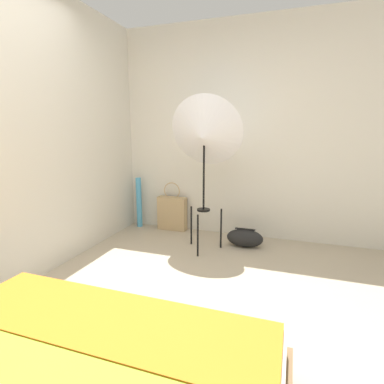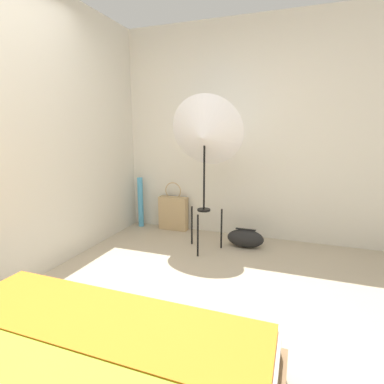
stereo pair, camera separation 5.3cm
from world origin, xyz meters
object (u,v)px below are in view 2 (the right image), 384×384
tote_bag (173,213)px  photo_umbrella (204,135)px  paper_roll (141,202)px  duffel_bag (245,238)px

tote_bag → photo_umbrella: bearing=-41.4°
photo_umbrella → tote_bag: 1.31m
photo_umbrella → paper_roll: (-1.08, 0.50, -0.93)m
photo_umbrella → duffel_bag: size_ratio=4.05×
duffel_bag → paper_roll: 1.56m
duffel_bag → paper_roll: bearing=169.6°
photo_umbrella → tote_bag: photo_umbrella is taller
paper_roll → tote_bag: bearing=2.7°
photo_umbrella → duffel_bag: photo_umbrella is taller
photo_umbrella → tote_bag: size_ratio=2.61×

